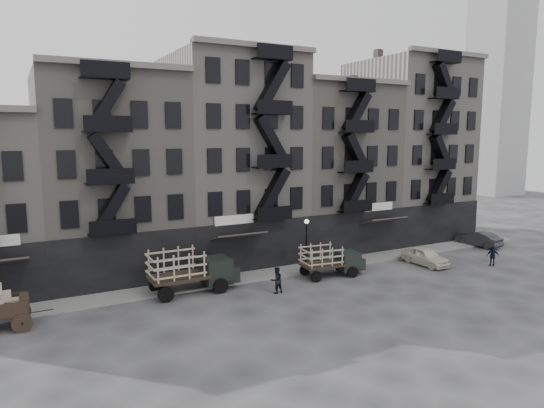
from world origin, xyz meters
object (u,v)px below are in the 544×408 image
car_east (425,256)px  pedestrian_mid (276,280)px  stake_truck_east (331,258)px  car_far (479,239)px  stake_truck_west (191,268)px  policeman (493,256)px

car_east → pedestrian_mid: pedestrian_mid is taller
stake_truck_east → car_east: size_ratio=1.19×
stake_truck_east → car_far: 18.45m
car_east → pedestrian_mid: size_ratio=2.36×
stake_truck_west → stake_truck_east: 10.66m
stake_truck_east → policeman: stake_truck_east is taller
stake_truck_west → stake_truck_east: stake_truck_west is taller
stake_truck_west → pedestrian_mid: stake_truck_west is taller
car_far → pedestrian_mid: pedestrian_mid is taller
car_far → car_east: bearing=8.3°
stake_truck_east → car_east: 8.82m
car_east → car_far: car_east is taller
pedestrian_mid → policeman: (18.90, -2.40, -0.08)m
policeman → stake_truck_east: bearing=22.6°
stake_truck_east → car_far: (18.37, 1.51, -0.70)m
car_far → policeman: bearing=40.7°
stake_truck_east → policeman: 13.93m
stake_truck_west → stake_truck_east: size_ratio=1.20×
stake_truck_west → policeman: stake_truck_west is taller
car_far → pedestrian_mid: 24.09m
stake_truck_east → policeman: (13.37, -3.88, -0.59)m
policeman → stake_truck_west: bearing=26.3°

